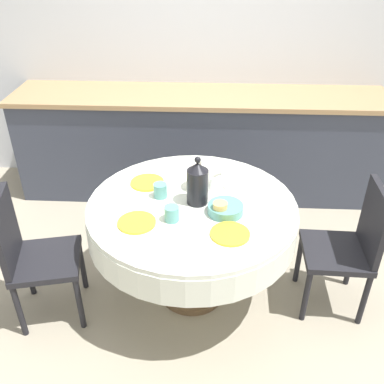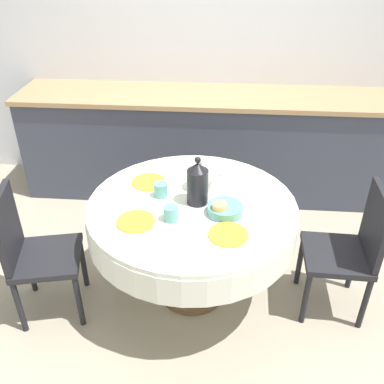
{
  "view_description": "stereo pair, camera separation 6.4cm",
  "coord_description": "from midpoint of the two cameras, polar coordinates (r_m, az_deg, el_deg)",
  "views": [
    {
      "loc": [
        0.11,
        -2.14,
        2.16
      ],
      "look_at": [
        0.0,
        0.0,
        0.82
      ],
      "focal_mm": 40.0,
      "sensor_mm": 36.0,
      "label": 1
    },
    {
      "loc": [
        0.17,
        -2.14,
        2.16
      ],
      "look_at": [
        0.0,
        0.0,
        0.82
      ],
      "focal_mm": 40.0,
      "sensor_mm": 36.0,
      "label": 2
    }
  ],
  "objects": [
    {
      "name": "dining_table",
      "position": [
        2.64,
        0.7,
        -3.76
      ],
      "size": [
        1.28,
        1.28,
        0.74
      ],
      "color": "brown",
      "rests_on": "ground_plane"
    },
    {
      "name": "fruit_bowl",
      "position": [
        2.48,
        5.16,
        -2.34
      ],
      "size": [
        0.21,
        0.21,
        0.05
      ],
      "primitive_type": "cylinder",
      "color": "#569993",
      "rests_on": "dining_table"
    },
    {
      "name": "coffee_carafe",
      "position": [
        2.51,
        1.47,
        1.16
      ],
      "size": [
        0.13,
        0.13,
        0.31
      ],
      "color": "black",
      "rests_on": "dining_table"
    },
    {
      "name": "cup_near_left",
      "position": [
        2.41,
        -2.08,
        -2.86
      ],
      "size": [
        0.08,
        0.08,
        0.09
      ],
      "primitive_type": "cylinder",
      "color": "#5BA39E",
      "rests_on": "dining_table"
    },
    {
      "name": "plate_near_left",
      "position": [
        2.42,
        -6.74,
        -3.93
      ],
      "size": [
        0.22,
        0.22,
        0.01
      ],
      "primitive_type": "cylinder",
      "color": "yellow",
      "rests_on": "dining_table"
    },
    {
      "name": "plate_far_left",
      "position": [
        2.79,
        -5.16,
        1.36
      ],
      "size": [
        0.22,
        0.22,
        0.01
      ],
      "primitive_type": "cylinder",
      "color": "yellow",
      "rests_on": "dining_table"
    },
    {
      "name": "teapot",
      "position": [
        2.68,
        1.85,
        2.2
      ],
      "size": [
        0.22,
        0.16,
        0.21
      ],
      "color": "silver",
      "rests_on": "dining_table"
    },
    {
      "name": "chair_right",
      "position": [
        2.77,
        -19.93,
        -7.24
      ],
      "size": [
        0.48,
        0.48,
        0.89
      ],
      "rotation": [
        0.0,
        0.0,
        -1.35
      ],
      "color": "black",
      "rests_on": "ground_plane"
    },
    {
      "name": "cup_far_left",
      "position": [
        2.62,
        -3.49,
        0.27
      ],
      "size": [
        0.08,
        0.08,
        0.09
      ],
      "primitive_type": "cylinder",
      "color": "#5BA39E",
      "rests_on": "dining_table"
    },
    {
      "name": "ground_plane",
      "position": [
        3.04,
        0.62,
        -13.16
      ],
      "size": [
        12.0,
        12.0,
        0.0
      ],
      "primitive_type": "plane",
      "color": "#9E937F"
    },
    {
      "name": "cup_far_right",
      "position": [
        2.7,
        3.18,
        1.29
      ],
      "size": [
        0.08,
        0.08,
        0.09
      ],
      "primitive_type": "cylinder",
      "color": "white",
      "rests_on": "dining_table"
    },
    {
      "name": "kitchen_counter",
      "position": [
        3.91,
        2.13,
        6.41
      ],
      "size": [
        3.24,
        0.64,
        0.94
      ],
      "color": "#383D4C",
      "rests_on": "ground_plane"
    },
    {
      "name": "plate_far_right",
      "position": [
        2.77,
        7.05,
        1.01
      ],
      "size": [
        0.22,
        0.22,
        0.01
      ],
      "primitive_type": "cylinder",
      "color": "white",
      "rests_on": "dining_table"
    },
    {
      "name": "cup_near_right",
      "position": [
        2.44,
        4.42,
        -2.41
      ],
      "size": [
        0.08,
        0.08,
        0.09
      ],
      "primitive_type": "cylinder",
      "color": "#DBB766",
      "rests_on": "dining_table"
    },
    {
      "name": "wall_back",
      "position": [
        3.96,
        2.64,
        19.44
      ],
      "size": [
        7.0,
        0.05,
        2.6
      ],
      "color": "silver",
      "rests_on": "ground_plane"
    },
    {
      "name": "plate_near_right",
      "position": [
        2.32,
        5.67,
        -5.68
      ],
      "size": [
        0.22,
        0.22,
        0.01
      ],
      "primitive_type": "cylinder",
      "color": "yellow",
      "rests_on": "dining_table"
    },
    {
      "name": "chair_left",
      "position": [
        2.81,
        21.08,
        -6.85
      ],
      "size": [
        0.41,
        0.41,
        0.89
      ],
      "rotation": [
        0.0,
        0.0,
        1.54
      ],
      "color": "black",
      "rests_on": "ground_plane"
    }
  ]
}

